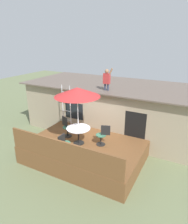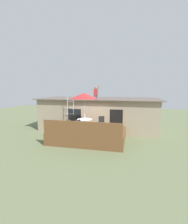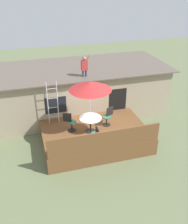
{
  "view_description": "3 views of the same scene",
  "coord_description": "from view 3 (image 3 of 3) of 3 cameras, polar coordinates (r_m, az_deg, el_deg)",
  "views": [
    {
      "loc": [
        4.07,
        -6.77,
        5.18
      ],
      "look_at": [
        -0.04,
        0.93,
        1.97
      ],
      "focal_mm": 32.08,
      "sensor_mm": 36.0,
      "label": 1
    },
    {
      "loc": [
        2.92,
        -10.79,
        3.67
      ],
      "look_at": [
        0.24,
        0.67,
        1.94
      ],
      "focal_mm": 26.22,
      "sensor_mm": 36.0,
      "label": 2
    },
    {
      "loc": [
        -2.92,
        -10.01,
        7.4
      ],
      "look_at": [
        0.18,
        0.74,
        1.33
      ],
      "focal_mm": 40.66,
      "sensor_mm": 36.0,
      "label": 3
    }
  ],
  "objects": [
    {
      "name": "house",
      "position": [
        15.16,
        -3.68,
        5.04
      ],
      "size": [
        10.5,
        4.5,
        2.76
      ],
      "color": "gray",
      "rests_on": "ground"
    },
    {
      "name": "patio_chair_left",
      "position": [
        12.07,
        -5.39,
        -2.26
      ],
      "size": [
        0.6,
        0.44,
        0.92
      ],
      "rotation": [
        0.0,
        0.0,
        -0.38
      ],
      "color": "black",
      "rests_on": "deck"
    },
    {
      "name": "person_figure",
      "position": [
        13.07,
        -2.15,
        10.51
      ],
      "size": [
        0.47,
        0.2,
        1.11
      ],
      "color": "#33384C",
      "rests_on": "house"
    },
    {
      "name": "patio_table",
      "position": [
        11.87,
        -0.8,
        -1.98
      ],
      "size": [
        1.04,
        1.04,
        0.74
      ],
      "color": "black",
      "rests_on": "deck"
    },
    {
      "name": "step_ladder",
      "position": [
        12.52,
        -9.27,
        2.02
      ],
      "size": [
        0.52,
        0.04,
        2.2
      ],
      "color": "silver",
      "rests_on": "deck"
    },
    {
      "name": "ground_plane",
      "position": [
        12.78,
        0.13,
        -6.9
      ],
      "size": [
        40.0,
        40.0,
        0.0
      ],
      "primitive_type": "plane",
      "color": "#66704C"
    },
    {
      "name": "patio_umbrella",
      "position": [
        11.08,
        -0.86,
        5.9
      ],
      "size": [
        1.9,
        1.9,
        2.54
      ],
      "color": "silver",
      "rests_on": "deck"
    },
    {
      "name": "patio_chair_right",
      "position": [
        12.5,
        3.1,
        -0.99
      ],
      "size": [
        0.6,
        0.44,
        0.92
      ],
      "rotation": [
        0.0,
        0.0,
        -2.77
      ],
      "color": "black",
      "rests_on": "deck"
    },
    {
      "name": "patio_chair_near",
      "position": [
        11.08,
        0.52,
        -5.19
      ],
      "size": [
        0.44,
        0.62,
        0.92
      ],
      "rotation": [
        0.0,
        0.0,
        1.55
      ],
      "color": "black",
      "rests_on": "deck"
    },
    {
      "name": "deck",
      "position": [
        12.55,
        0.13,
        -5.41
      ],
      "size": [
        5.03,
        3.43,
        0.8
      ],
      "primitive_type": "cube",
      "color": "brown",
      "rests_on": "ground"
    },
    {
      "name": "deck_railing",
      "position": [
        10.76,
        2.63,
        -6.4
      ],
      "size": [
        4.93,
        0.08,
        0.9
      ],
      "primitive_type": "cube",
      "color": "brown",
      "rests_on": "deck"
    }
  ]
}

